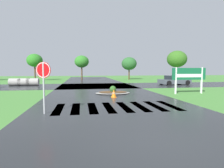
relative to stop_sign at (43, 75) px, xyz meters
name	(u,v)px	position (x,y,z in m)	size (l,w,h in m)	color
ground_plane	(158,152)	(3.68, -4.75, -1.87)	(120.00, 120.00, 0.10)	#478438
asphalt_roadway	(107,96)	(3.68, 5.25, -1.82)	(9.46, 80.00, 0.01)	#232628
asphalt_cross_road	(96,86)	(3.68, 15.17, -1.82)	(90.00, 8.51, 0.01)	#232628
crosswalk_stripes	(117,107)	(3.68, 1.02, -1.82)	(6.75, 3.10, 0.01)	white
stop_sign	(43,75)	(0.00, 0.00, 0.00)	(0.72, 0.31, 2.45)	#B2B5BA
estate_billboard	(189,75)	(10.96, 5.83, -0.22)	(3.14, 0.16, 2.29)	white
median_island	(113,92)	(4.46, 6.92, -1.68)	(3.00, 1.81, 0.68)	#9E9B93
car_silver_hatch	(174,80)	(14.50, 15.29, -1.24)	(4.47, 2.56, 1.27)	#4C545B
drainage_pipe_stack	(24,82)	(-5.63, 16.91, -1.34)	(3.67, 1.04, 0.96)	#9E9B93
traffic_cone	(114,94)	(4.16, 4.68, -1.52)	(0.39, 0.39, 0.61)	orange
background_treeline	(99,61)	(5.36, 29.55, 2.08)	(44.73, 4.89, 6.25)	#4C3823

